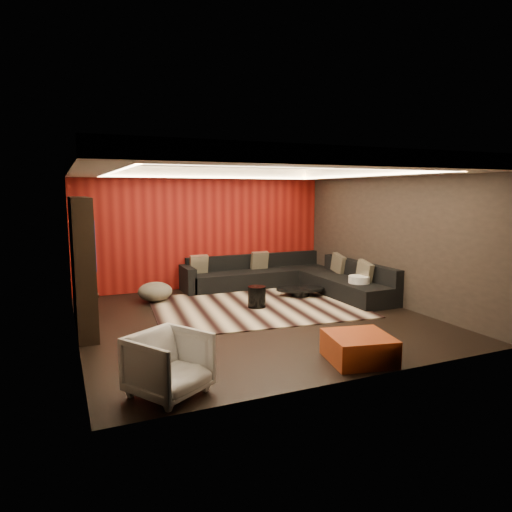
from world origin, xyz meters
name	(u,v)px	position (x,y,z in m)	size (l,w,h in m)	color
floor	(254,319)	(0.00, 0.00, -0.01)	(6.00, 6.00, 0.02)	black
ceiling	(254,161)	(0.00, 0.00, 2.81)	(6.00, 6.00, 0.02)	silver
wall_back	(204,229)	(0.00, 3.01, 1.40)	(6.00, 0.02, 2.80)	black
wall_left	(72,251)	(-3.01, 0.00, 1.40)	(0.02, 6.00, 2.80)	black
wall_right	(389,235)	(3.01, 0.00, 1.40)	(0.02, 6.00, 2.80)	black
red_feature_wall	(204,229)	(0.00, 2.97, 1.40)	(5.98, 0.05, 2.78)	#6B0C0A
soffit_back	(207,174)	(0.00, 2.70, 2.69)	(6.00, 0.60, 0.22)	silver
soffit_front	(343,158)	(0.00, -2.70, 2.69)	(6.00, 0.60, 0.22)	silver
soffit_left	(89,165)	(-2.70, 0.00, 2.69)	(0.60, 4.80, 0.22)	silver
soffit_right	(380,171)	(2.70, 0.00, 2.69)	(0.60, 4.80, 0.22)	silver
cove_back	(212,177)	(0.00, 2.36, 2.60)	(4.80, 0.08, 0.04)	#FFD899
cove_front	(327,167)	(0.00, -2.36, 2.60)	(4.80, 0.08, 0.04)	#FFD899
cove_left	(113,171)	(-2.36, 0.00, 2.60)	(0.08, 4.80, 0.04)	#FFD899
cove_right	(365,175)	(2.36, 0.00, 2.60)	(0.08, 4.80, 0.04)	#FFD899
tv_surround	(82,264)	(-2.85, 0.60, 1.10)	(0.30, 2.00, 2.20)	black
tv_screen	(91,242)	(-2.69, 0.60, 1.45)	(0.04, 1.30, 0.80)	black
tv_shelf	(94,287)	(-2.69, 0.60, 0.70)	(0.04, 1.60, 0.04)	black
rug	(256,306)	(0.35, 0.73, 0.01)	(4.00, 3.00, 0.02)	tan
coffee_table	(300,292)	(1.61, 1.17, 0.11)	(1.07, 1.07, 0.18)	black
drum_stool	(257,297)	(0.34, 0.64, 0.23)	(0.35, 0.35, 0.42)	black
striped_pouf	(155,292)	(-1.40, 1.98, 0.22)	(0.71, 0.71, 0.39)	#B4A78B
white_side_table	(359,289)	(2.50, 0.28, 0.27)	(0.44, 0.44, 0.55)	silver
orange_ottoman	(359,348)	(0.47, -2.50, 0.18)	(0.82, 0.82, 0.37)	#9D4914
armchair	(169,364)	(-2.13, -2.50, 0.36)	(0.77, 0.79, 0.72)	silver
sectional_sofa	(291,279)	(1.73, 1.86, 0.26)	(3.65, 3.50, 0.75)	black
throw_pillows	(288,265)	(1.62, 1.78, 0.62)	(3.27, 2.70, 0.50)	tan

